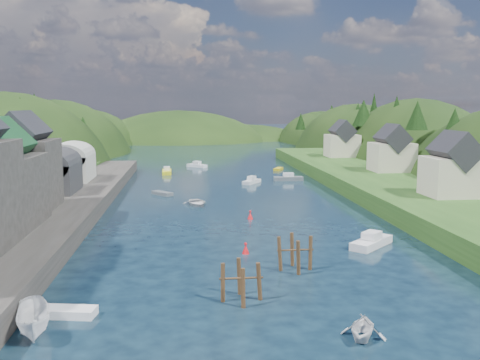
{
  "coord_description": "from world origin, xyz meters",
  "views": [
    {
      "loc": [
        -7.16,
        -42.95,
        14.02
      ],
      "look_at": [
        0.0,
        28.0,
        4.0
      ],
      "focal_mm": 40.0,
      "sensor_mm": 36.0,
      "label": 1
    }
  ],
  "objects": [
    {
      "name": "hillside_right",
      "position": [
        45.0,
        75.0,
        -7.41
      ],
      "size": [
        36.0,
        245.56,
        48.0
      ],
      "color": "black",
      "rests_on": "ground"
    },
    {
      "name": "channel_buoy_far",
      "position": [
        0.63,
        21.54,
        0.48
      ],
      "size": [
        0.7,
        0.7,
        1.1
      ],
      "color": "red",
      "rests_on": "ground"
    },
    {
      "name": "hill_trees",
      "position": [
        0.24,
        65.67,
        11.08
      ],
      "size": [
        91.32,
        146.24,
        12.54
      ],
      "color": "black",
      "rests_on": "ground"
    },
    {
      "name": "piling_cluster_near",
      "position": [
        -3.36,
        -6.12,
        1.14
      ],
      "size": [
        3.18,
        2.97,
        3.41
      ],
      "color": "#382314",
      "rests_on": "ground"
    },
    {
      "name": "piling_cluster_far",
      "position": [
        1.98,
        0.6,
        1.21
      ],
      "size": [
        3.16,
        2.96,
        3.55
      ],
      "color": "#382314",
      "rests_on": "ground"
    },
    {
      "name": "channel_buoy_near",
      "position": [
        -1.67,
        6.11,
        0.48
      ],
      "size": [
        0.7,
        0.7,
        1.1
      ],
      "color": "red",
      "rests_on": "ground"
    },
    {
      "name": "ground",
      "position": [
        0.0,
        50.0,
        0.0
      ],
      "size": [
        600.0,
        600.0,
        0.0
      ],
      "primitive_type": "plane",
      "color": "black",
      "rests_on": "ground"
    },
    {
      "name": "quay_left",
      "position": [
        -24.0,
        20.0,
        1.0
      ],
      "size": [
        12.0,
        110.0,
        2.0
      ],
      "primitive_type": "cube",
      "color": "#2D2B28",
      "rests_on": "ground"
    },
    {
      "name": "moored_boats",
      "position": [
        -3.04,
        22.67,
        0.55
      ],
      "size": [
        32.76,
        95.75,
        2.0
      ],
      "color": "silver",
      "rests_on": "ground"
    },
    {
      "name": "far_hills",
      "position": [
        1.22,
        174.01,
        -10.8
      ],
      "size": [
        103.0,
        68.0,
        44.0
      ],
      "color": "black",
      "rests_on": "ground"
    },
    {
      "name": "boat_sheds",
      "position": [
        -26.0,
        39.0,
        5.27
      ],
      "size": [
        7.0,
        21.0,
        7.5
      ],
      "color": "#2D2D30",
      "rests_on": "quay_left"
    },
    {
      "name": "right_bank_cottages",
      "position": [
        28.0,
        48.33,
        5.84
      ],
      "size": [
        9.0,
        59.24,
        8.41
      ],
      "color": "beige",
      "rests_on": "terrace_right"
    },
    {
      "name": "terrace_right",
      "position": [
        25.0,
        40.0,
        1.2
      ],
      "size": [
        16.0,
        120.0,
        2.4
      ],
      "primitive_type": "cube",
      "color": "#234719",
      "rests_on": "ground"
    },
    {
      "name": "hillside_left",
      "position": [
        -45.0,
        75.0,
        -8.03
      ],
      "size": [
        44.0,
        245.56,
        52.0
      ],
      "color": "black",
      "rests_on": "ground"
    }
  ]
}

